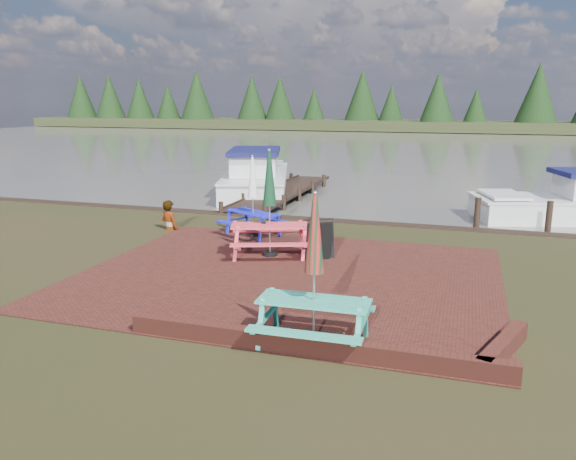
% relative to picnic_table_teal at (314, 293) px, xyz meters
% --- Properties ---
extents(ground, '(120.00, 120.00, 0.00)m').
position_rel_picnic_table_teal_xyz_m(ground, '(-1.47, 2.20, -0.85)').
color(ground, black).
rests_on(ground, ground).
extents(paving, '(9.00, 7.50, 0.02)m').
position_rel_picnic_table_teal_xyz_m(paving, '(-1.47, 3.20, -0.84)').
color(paving, '#3C1913').
rests_on(paving, ground).
extents(brick_wall, '(6.21, 1.79, 0.30)m').
position_rel_picnic_table_teal_xyz_m(brick_wall, '(0.68, -0.22, -0.70)').
color(brick_wall, '#4C1E16').
rests_on(brick_wall, ground).
extents(water, '(120.00, 60.00, 0.02)m').
position_rel_picnic_table_teal_xyz_m(water, '(-1.47, 39.20, -0.85)').
color(water, '#4A463F').
rests_on(water, ground).
extents(far_treeline, '(120.00, 10.00, 8.10)m').
position_rel_picnic_table_teal_xyz_m(far_treeline, '(-1.47, 68.20, 2.43)').
color(far_treeline, black).
rests_on(far_treeline, ground).
extents(picnic_table_teal, '(1.79, 1.60, 2.43)m').
position_rel_picnic_table_teal_xyz_m(picnic_table_teal, '(0.00, 0.00, 0.00)').
color(picnic_table_teal, teal).
rests_on(picnic_table_teal, ground).
extents(picnic_table_red, '(2.35, 2.22, 2.62)m').
position_rel_picnic_table_teal_xyz_m(picnic_table_red, '(-2.38, 4.65, 0.07)').
color(picnic_table_red, '#E23949').
rests_on(picnic_table_red, ground).
extents(picnic_table_blue, '(2.13, 2.06, 2.27)m').
position_rel_picnic_table_teal_xyz_m(picnic_table_blue, '(-3.54, 6.50, -0.06)').
color(picnic_table_blue, '#191CBF').
rests_on(picnic_table_blue, ground).
extents(chalkboard, '(0.64, 0.81, 0.97)m').
position_rel_picnic_table_teal_xyz_m(chalkboard, '(-1.11, 4.70, -0.35)').
color(chalkboard, black).
rests_on(chalkboard, ground).
extents(jetty, '(1.76, 9.08, 1.00)m').
position_rel_picnic_table_teal_xyz_m(jetty, '(-4.97, 13.48, -0.74)').
color(jetty, black).
rests_on(jetty, ground).
extents(boat_jetty, '(4.64, 7.92, 2.17)m').
position_rel_picnic_table_teal_xyz_m(boat_jetty, '(-6.53, 14.57, -0.40)').
color(boat_jetty, silver).
rests_on(boat_jetty, ground).
extents(person, '(0.74, 0.61, 1.74)m').
position_rel_picnic_table_teal_xyz_m(person, '(-6.22, 6.50, 0.02)').
color(person, gray).
rests_on(person, ground).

